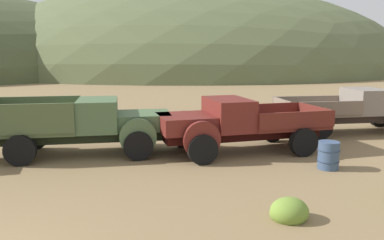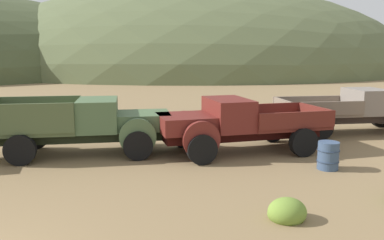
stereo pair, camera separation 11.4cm
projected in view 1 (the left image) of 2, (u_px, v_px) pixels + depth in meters
hill_distant at (185, 68)px, 80.29m from camera, size 81.11×82.20×30.27m
truck_weathered_green at (94, 125)px, 13.48m from camera, size 6.02×2.65×1.91m
truck_oxblood at (230, 124)px, 13.68m from camera, size 5.91×2.78×1.89m
truck_primer_gray at (363, 110)px, 17.11m from camera, size 6.60×2.64×1.89m
oil_drum_spare at (328, 155)px, 11.86m from camera, size 0.66×0.66×0.84m
bush_near_barrel at (288, 212)px, 8.35m from camera, size 0.83×0.75×0.61m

